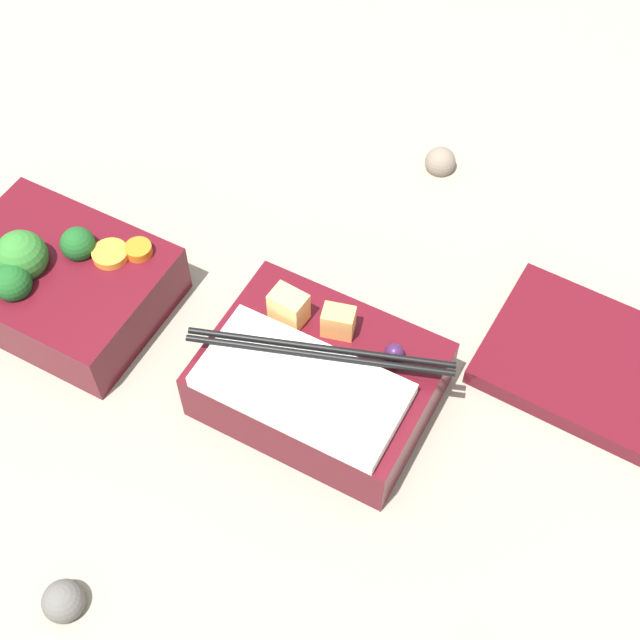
{
  "coord_description": "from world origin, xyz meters",
  "views": [
    {
      "loc": [
        0.3,
        -0.3,
        0.62
      ],
      "look_at": [
        0.11,
        0.06,
        0.05
      ],
      "focal_mm": 50.0,
      "sensor_mm": 36.0,
      "label": 1
    }
  ],
  "objects": [
    {
      "name": "bento_tray_rice",
      "position": [
        0.12,
        0.02,
        0.03
      ],
      "size": [
        0.2,
        0.13,
        0.08
      ],
      "color": "#510F19",
      "rests_on": "ground_plane"
    },
    {
      "name": "pebble_1",
      "position": [
        0.05,
        -0.21,
        0.01
      ],
      "size": [
        0.03,
        0.03,
        0.03
      ],
      "primitive_type": "sphere",
      "color": "#595651",
      "rests_on": "ground_plane"
    },
    {
      "name": "ground_plane",
      "position": [
        0.0,
        0.0,
        0.0
      ],
      "size": [
        3.0,
        3.0,
        0.0
      ],
      "primitive_type": "plane",
      "color": "gray"
    },
    {
      "name": "bento_tray_vegetable",
      "position": [
        -0.12,
        -0.01,
        0.03
      ],
      "size": [
        0.17,
        0.13,
        0.08
      ],
      "color": "#510F19",
      "rests_on": "ground_plane"
    },
    {
      "name": "pebble_0",
      "position": [
        0.1,
        0.3,
        0.01
      ],
      "size": [
        0.03,
        0.03,
        0.03
      ],
      "primitive_type": "sphere",
      "color": "#7A6B5B",
      "rests_on": "ground_plane"
    },
    {
      "name": "bento_lid",
      "position": [
        0.31,
        0.15,
        0.01
      ],
      "size": [
        0.18,
        0.14,
        0.02
      ],
      "primitive_type": "cube",
      "rotation": [
        0.0,
        0.0,
        -0.04
      ],
      "color": "#510F19",
      "rests_on": "ground_plane"
    }
  ]
}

